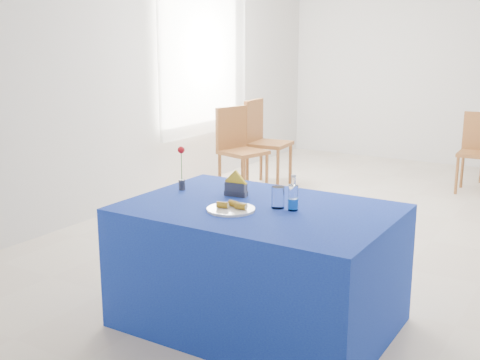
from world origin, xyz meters
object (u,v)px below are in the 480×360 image
(chair_bg_left, at_px, (479,147))
(chair_win_b, at_px, (262,136))
(plate, at_px, (231,209))
(water_bottle, at_px, (293,199))
(blue_table, at_px, (259,266))
(chair_win_a, at_px, (238,144))

(chair_bg_left, height_order, chair_win_b, chair_win_b)
(plate, relative_size, water_bottle, 1.33)
(water_bottle, xyz_separation_m, chair_bg_left, (0.30, 4.20, -0.30))
(blue_table, relative_size, chair_win_a, 1.61)
(chair_win_b, bearing_deg, plate, -158.49)
(plate, bearing_deg, water_bottle, 33.00)
(chair_bg_left, bearing_deg, water_bottle, -96.25)
(blue_table, distance_m, chair_win_a, 3.27)
(blue_table, bearing_deg, chair_win_b, 119.14)
(water_bottle, relative_size, chair_win_b, 0.21)
(plate, distance_m, chair_win_a, 3.35)
(blue_table, bearing_deg, plate, -121.84)
(plate, distance_m, chair_bg_left, 4.45)
(chair_bg_left, distance_m, chair_win_a, 2.79)
(chair_bg_left, bearing_deg, plate, -100.03)
(water_bottle, distance_m, chair_bg_left, 4.22)
(plate, height_order, chair_bg_left, chair_bg_left)
(blue_table, relative_size, chair_win_b, 1.55)
(water_bottle, height_order, chair_bg_left, water_bottle)
(chair_bg_left, bearing_deg, chair_win_b, -158.04)
(chair_bg_left, xyz_separation_m, chair_win_b, (-2.29, -1.03, 0.07))
(blue_table, relative_size, chair_bg_left, 1.75)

